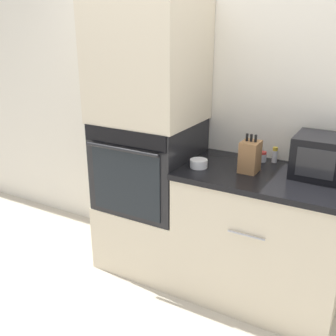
{
  "coord_description": "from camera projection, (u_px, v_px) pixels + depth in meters",
  "views": [
    {
      "loc": [
        1.1,
        -1.94,
        1.74
      ],
      "look_at": [
        -0.13,
        0.21,
        0.83
      ],
      "focal_mm": 42.0,
      "sensor_mm": 36.0,
      "label": 1
    }
  ],
  "objects": [
    {
      "name": "microwave",
      "position": [
        324.0,
        157.0,
        2.31
      ],
      "size": [
        0.34,
        0.31,
        0.25
      ],
      "color": "black",
      "rests_on": "counter_unit"
    },
    {
      "name": "knife_block",
      "position": [
        250.0,
        156.0,
        2.4
      ],
      "size": [
        0.11,
        0.13,
        0.24
      ],
      "color": "olive",
      "rests_on": "counter_unit"
    },
    {
      "name": "wall_oven",
      "position": [
        149.0,
        163.0,
        2.81
      ],
      "size": [
        0.65,
        0.64,
        0.63
      ],
      "color": "black",
      "rests_on": "oven_cabinet_base"
    },
    {
      "name": "condiment_jar_mid",
      "position": [
        275.0,
        155.0,
        2.58
      ],
      "size": [
        0.04,
        0.04,
        0.1
      ],
      "color": "silver",
      "rests_on": "counter_unit"
    },
    {
      "name": "condiment_jar_near",
      "position": [
        262.0,
        157.0,
        2.6
      ],
      "size": [
        0.05,
        0.05,
        0.07
      ],
      "color": "silver",
      "rests_on": "counter_unit"
    },
    {
      "name": "oven_cabinet_base",
      "position": [
        151.0,
        232.0,
        3.01
      ],
      "size": [
        0.67,
        0.6,
        0.49
      ],
      "color": "beige",
      "rests_on": "ground_plane"
    },
    {
      "name": "oven_cabinet_upper",
      "position": [
        148.0,
        62.0,
        2.57
      ],
      "size": [
        0.67,
        0.6,
        0.78
      ],
      "color": "beige",
      "rests_on": "wall_oven"
    },
    {
      "name": "counter_unit",
      "position": [
        260.0,
        237.0,
        2.55
      ],
      "size": [
        1.03,
        0.63,
        0.88
      ],
      "color": "beige",
      "rests_on": "ground_plane"
    },
    {
      "name": "wall_back",
      "position": [
        214.0,
        98.0,
        2.78
      ],
      "size": [
        8.0,
        0.05,
        2.5
      ],
      "color": "silver",
      "rests_on": "ground_plane"
    },
    {
      "name": "bowl",
      "position": [
        199.0,
        163.0,
        2.49
      ],
      "size": [
        0.11,
        0.11,
        0.05
      ],
      "color": "white",
      "rests_on": "counter_unit"
    },
    {
      "name": "ground_plane",
      "position": [
        170.0,
        295.0,
        2.69
      ],
      "size": [
        12.0,
        12.0,
        0.0
      ],
      "primitive_type": "plane",
      "color": "beige"
    }
  ]
}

